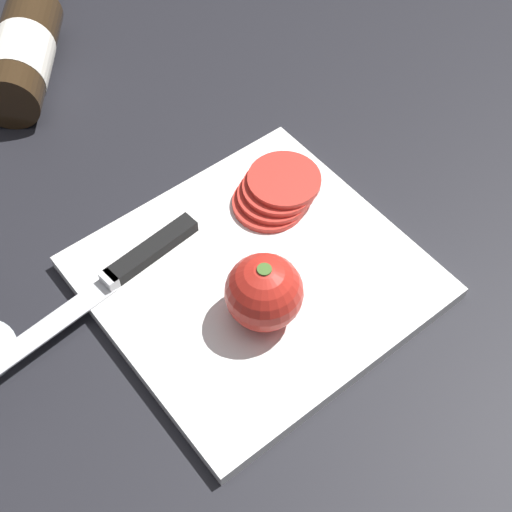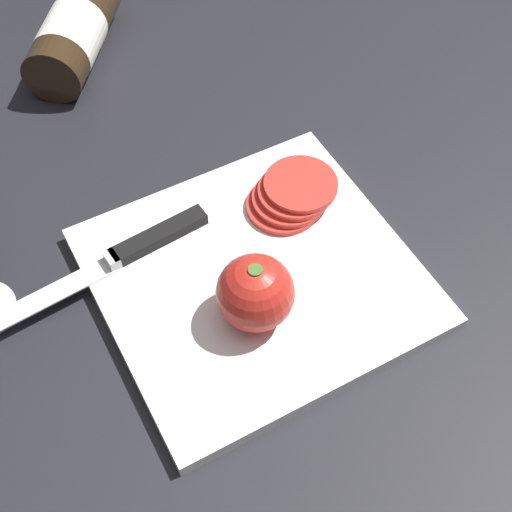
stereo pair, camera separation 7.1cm
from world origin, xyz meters
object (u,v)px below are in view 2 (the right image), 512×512
at_px(whole_tomato, 255,293).
at_px(knife, 134,249).
at_px(wine_bottle, 77,26).
at_px(tomato_slice_stack_near, 292,195).

xyz_separation_m(whole_tomato, knife, (0.08, -0.13, -0.03)).
bearing_deg(wine_bottle, knife, 78.43).
bearing_deg(tomato_slice_stack_near, knife, -6.41).
height_order(wine_bottle, tomato_slice_stack_near, wine_bottle).
xyz_separation_m(whole_tomato, tomato_slice_stack_near, (-0.10, -0.11, -0.02)).
distance_m(wine_bottle, tomato_slice_stack_near, 0.40).
bearing_deg(knife, whole_tomato, 115.38).
relative_size(whole_tomato, tomato_slice_stack_near, 0.74).
bearing_deg(wine_bottle, tomato_slice_stack_near, 105.17).
height_order(whole_tomato, knife, whole_tomato).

